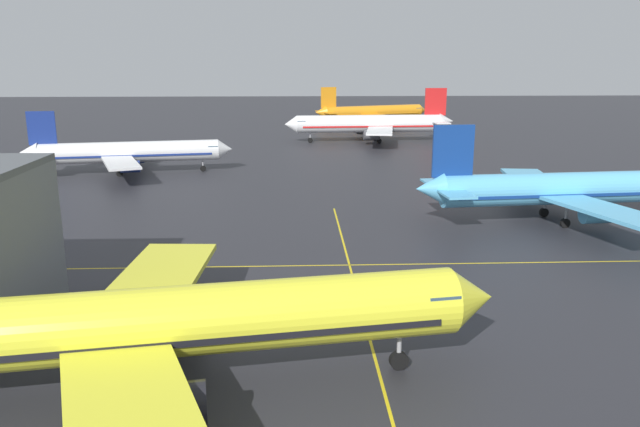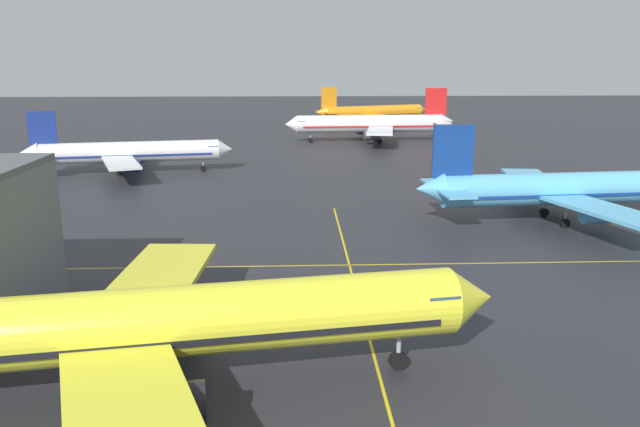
% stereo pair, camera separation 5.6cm
% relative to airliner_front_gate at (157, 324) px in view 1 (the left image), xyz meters
% --- Properties ---
extents(airliner_front_gate, '(39.59, 33.80, 12.32)m').
position_rel_airliner_front_gate_xyz_m(airliner_front_gate, '(0.00, 0.00, 0.00)').
color(airliner_front_gate, yellow).
rests_on(airliner_front_gate, ground).
extents(airliner_second_row, '(36.81, 31.63, 11.44)m').
position_rel_airliner_front_gate_xyz_m(airliner_second_row, '(39.27, 36.56, -0.30)').
color(airliner_second_row, '#5BB7E5').
rests_on(airliner_second_row, ground).
extents(airliner_third_row, '(33.60, 28.67, 10.46)m').
position_rel_airliner_front_gate_xyz_m(airliner_third_row, '(-19.50, 70.04, -0.64)').
color(airliner_third_row, white).
rests_on(airliner_third_row, ground).
extents(airliner_far_left_stand, '(38.71, 33.38, 12.04)m').
position_rel_airliner_front_gate_xyz_m(airliner_far_left_stand, '(25.19, 108.49, -0.09)').
color(airliner_far_left_stand, white).
rests_on(airliner_far_left_stand, ground).
extents(airliner_far_right_stand, '(34.09, 29.20, 10.93)m').
position_rel_airliner_front_gate_xyz_m(airliner_far_right_stand, '(29.95, 144.83, -0.48)').
color(airliner_far_right_stand, orange).
rests_on(airliner_far_right_stand, ground).
extents(taxiway_markings, '(150.61, 81.54, 0.01)m').
position_rel_airliner_front_gate_xyz_m(taxiway_markings, '(12.71, 3.44, -4.20)').
color(taxiway_markings, yellow).
rests_on(taxiway_markings, ground).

